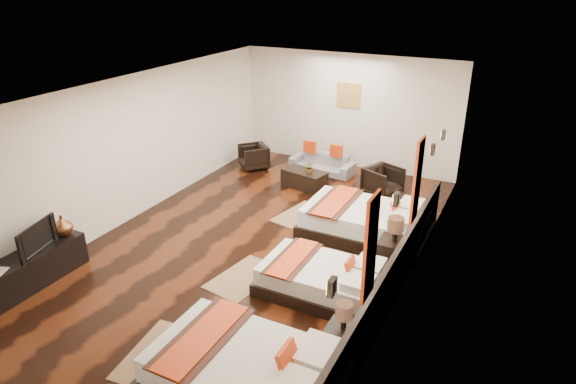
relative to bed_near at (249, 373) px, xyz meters
The scene contains 29 objects.
floor 3.38m from the bed_near, 120.27° to the left, with size 5.50×9.50×0.01m, color black.
ceiling 4.20m from the bed_near, 120.27° to the left, with size 5.50×9.50×0.01m, color white.
back_wall 7.92m from the bed_near, 102.50° to the left, with size 5.50×0.01×2.80m, color silver.
left_wall 5.43m from the bed_near, 146.81° to the left, with size 0.01×9.50×2.80m, color silver.
right_wall 3.29m from the bed_near, 70.14° to the left, with size 0.01×9.50×2.80m, color silver.
headboard_panel 2.35m from the bed_near, 64.40° to the left, with size 0.08×6.60×0.90m, color black.
bed_near is the anchor object (origin of this frame).
bed_mid 2.22m from the bed_near, 90.12° to the left, with size 1.90×1.19×0.72m.
bed_far 4.26m from the bed_near, 90.00° to the left, with size 2.30×1.45×0.88m.
nightstand_a 1.30m from the bed_near, 54.97° to the left, with size 0.41×0.41×0.81m.
nightstand_b 3.44m from the bed_near, 77.48° to the left, with size 0.48×0.48×0.96m.
jute_mat_near 1.40m from the bed_near, behind, with size 0.75×1.20×0.01m, color olive.
jute_mat_mid 2.43m from the bed_near, 123.03° to the left, with size 0.75×1.20×0.01m, color olive.
jute_mat_far 4.74m from the bed_near, 107.78° to the left, with size 0.75×1.20×0.01m, color olive.
tv_console 4.22m from the bed_near, behind, with size 0.50×1.80×0.55m, color black.
tv 4.21m from the bed_near, behind, with size 0.84×0.11×0.48m, color black.
figurine 4.36m from the bed_near, 165.56° to the left, with size 0.33×0.33×0.34m, color brown.
sofa 7.19m from the bed_near, 106.36° to the left, with size 1.58×0.62×0.46m, color gray.
armchair_left 7.37m from the bed_near, 119.94° to the left, with size 0.65×0.67×0.61m, color black.
armchair_right 6.23m from the bed_near, 92.74° to the left, with size 0.70×0.72×0.65m, color black.
coffee_table 6.19m from the bed_near, 109.09° to the left, with size 1.00×0.50×0.40m, color black.
table_plant 6.12m from the bed_near, 107.90° to the left, with size 0.24×0.21×0.26m, color #28531B.
orange_panel_a 2.01m from the bed_near, 44.42° to the left, with size 0.04×0.40×1.30m, color #D86014.
orange_panel_b 3.65m from the bed_near, 72.19° to the left, with size 0.04×0.40×1.30m, color #D86014.
sconce_near 1.85m from the bed_near, ahead, with size 0.07×0.12×0.18m.
sconce_mid 2.81m from the bed_near, 64.51° to the left, with size 0.07×0.12×0.18m.
sconce_far 4.69m from the bed_near, 76.86° to the left, with size 0.07×0.12×0.18m.
sconce_lounge 5.53m from the bed_near, 79.07° to the left, with size 0.07×0.12×0.18m.
gold_artwork 7.97m from the bed_near, 102.53° to the left, with size 0.60×0.04×0.60m, color #AD873F.
Camera 1 is at (4.09, -6.66, 4.53)m, focal length 31.14 mm.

